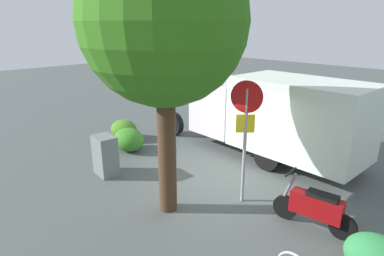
{
  "coord_description": "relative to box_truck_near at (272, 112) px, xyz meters",
  "views": [
    {
      "loc": [
        -5.57,
        6.34,
        4.27
      ],
      "look_at": [
        0.81,
        0.16,
        1.43
      ],
      "focal_mm": 30.27,
      "sensor_mm": 36.0,
      "label": 1
    }
  ],
  "objects": [
    {
      "name": "shrub_mid_verge",
      "position": [
        4.87,
        2.6,
        -1.15
      ],
      "size": [
        1.14,
        0.93,
        0.78
      ],
      "primitive_type": "ellipsoid",
      "color": "#447C21",
      "rests_on": "ground"
    },
    {
      "name": "utility_cabinet",
      "position": [
        2.59,
        4.69,
        -0.94
      ],
      "size": [
        0.76,
        0.58,
        1.19
      ],
      "primitive_type": "cube",
      "rotation": [
        0.0,
        0.0,
        -0.08
      ],
      "color": "slate",
      "rests_on": "ground"
    },
    {
      "name": "ground_plane",
      "position": [
        0.03,
        2.65,
        -1.54
      ],
      "size": [
        60.0,
        60.0,
        0.0
      ],
      "primitive_type": "plane",
      "color": "#4A5250"
    },
    {
      "name": "box_truck_near",
      "position": [
        0.0,
        0.0,
        0.0
      ],
      "size": [
        7.43,
        2.42,
        2.72
      ],
      "rotation": [
        0.0,
        0.0,
        -0.03
      ],
      "color": "black",
      "rests_on": "ground"
    },
    {
      "name": "street_tree",
      "position": [
        -0.16,
        4.6,
        2.76
      ],
      "size": [
        3.52,
        3.52,
        6.09
      ],
      "color": "#47301E",
      "rests_on": "ground"
    },
    {
      "name": "stop_sign",
      "position": [
        -1.19,
        3.03,
        0.51
      ],
      "size": [
        0.71,
        0.33,
        3.08
      ],
      "color": "#9E9EA3",
      "rests_on": "ground"
    },
    {
      "name": "shrub_near_sign",
      "position": [
        3.72,
        3.13,
        -1.13
      ],
      "size": [
        1.2,
        0.98,
        0.82
      ],
      "primitive_type": "ellipsoid",
      "color": "#367B24",
      "rests_on": "ground"
    },
    {
      "name": "motorcycle",
      "position": [
        -3.0,
        2.83,
        -1.02
      ],
      "size": [
        1.81,
        0.59,
        1.2
      ],
      "rotation": [
        0.0,
        0.0,
        0.13
      ],
      "color": "black",
      "rests_on": "ground"
    }
  ]
}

